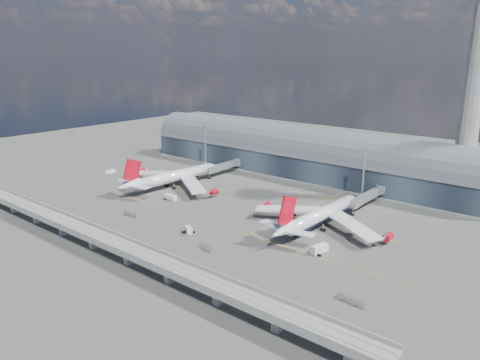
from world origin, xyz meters
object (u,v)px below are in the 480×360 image
Objects in this scene: service_truck_1 at (189,230)px; service_truck_4 at (295,211)px; service_truck_2 at (170,197)px; cargo_train_2 at (352,301)px; cargo_train_1 at (206,248)px; service_truck_0 at (110,172)px; floodlight_mast_right at (363,174)px; cargo_train_0 at (132,214)px; control_tower at (473,90)px; service_truck_5 at (209,169)px; floodlight_mast_left at (205,147)px; service_truck_3 at (319,249)px; airliner_left at (172,177)px; airliner_right at (320,216)px.

service_truck_1 is 0.94× the size of service_truck_4.
service_truck_2 reaches higher than cargo_train_2.
service_truck_0 is at bearing 56.84° from cargo_train_1.
floodlight_mast_right is at bearing -50.29° from service_truck_2.
service_truck_4 is 73.99m from cargo_train_2.
cargo_train_2 is at bearing -84.85° from cargo_train_0.
service_truck_2 is (-70.89, -54.47, -12.25)m from floodlight_mast_right.
control_tower is 12.47× the size of cargo_train_0.
service_truck_4 is at bearing 39.17° from cargo_train_2.
control_tower is 93.80m from service_truck_4.
cargo_train_0 is at bearing -119.45° from service_truck_5.
floodlight_mast_left is 3.68× the size of service_truck_3.
airliner_left is at bearing -177.40° from service_truck_3.
service_truck_3 is 0.85× the size of cargo_train_0.
airliner_right reaches higher than service_truck_3.
cargo_train_2 is (72.44, -7.48, -0.52)m from service_truck_1.
floodlight_mast_left and floodlight_mast_right have the same top height.
airliner_left is 37.27m from service_truck_5.
service_truck_1 is at bearing -133.09° from airliner_right.
service_truck_0 is at bearing -171.57° from service_truck_3.
floodlight_mast_right is 141.02m from service_truck_0.
airliner_right is at bearing 136.22° from service_truck_3.
floodlight_mast_right reaches higher than cargo_train_2.
cargo_train_0 is (-81.16, -17.70, -0.68)m from service_truck_3.
cargo_train_1 is at bearing -113.24° from airliner_right.
service_truck_5 is at bearing 27.79° from cargo_train_0.
service_truck_3 is at bearing -77.76° from service_truck_5.
airliner_left is at bearing 83.67° from service_truck_1.
floodlight_mast_right is at bearing -31.75° from cargo_train_0.
cargo_train_1 is at bearing -96.19° from service_truck_5.
floodlight_mast_right is 65.04m from service_truck_3.
floodlight_mast_right is 3.48× the size of service_truck_2.
floodlight_mast_right is 95.16m from airliner_left.
control_tower is 105.33m from service_truck_3.
cargo_train_1 is (16.11, -6.92, -0.49)m from service_truck_1.
cargo_train_2 is (3.15, -113.59, -50.87)m from control_tower.
floodlight_mast_left is 5.32× the size of service_truck_1.
cargo_train_1 is at bearing -18.56° from service_truck_0.
control_tower is at bearing 11.72° from floodlight_mast_left.
airliner_right is 103.34m from service_truck_5.
service_truck_2 is at bearing 87.69° from service_truck_1.
service_truck_0 is at bearing 69.94° from cargo_train_2.
cargo_train_0 is at bearing -61.30° from airliner_left.
service_truck_5 reaches higher than service_truck_2.
service_truck_3 is at bearing -93.10° from service_truck_2.
control_tower is at bearing 64.96° from airliner_right.
service_truck_5 is (-129.46, -30.84, -49.97)m from control_tower.
airliner_left is 22.31m from service_truck_2.
service_truck_2 is at bearing 46.50° from cargo_train_1.
cargo_train_2 is (38.15, -85.59, -12.86)m from floodlight_mast_right.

